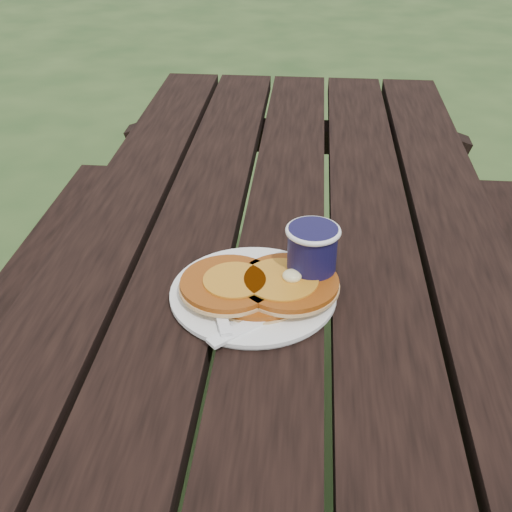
# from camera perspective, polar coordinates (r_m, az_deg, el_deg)

# --- Properties ---
(picnic_table) EXTENTS (1.36, 1.80, 0.75)m
(picnic_table) POSITION_cam_1_polar(r_m,az_deg,el_deg) (1.31, 1.95, -13.08)
(picnic_table) COLOR black
(picnic_table) RESTS_ON ground
(plate) EXTENTS (0.26, 0.26, 0.01)m
(plate) POSITION_cam_1_polar(r_m,az_deg,el_deg) (0.93, -0.25, -3.43)
(plate) COLOR white
(plate) RESTS_ON picnic_table
(pancake_stack) EXTENTS (0.23, 0.15, 0.04)m
(pancake_stack) POSITION_cam_1_polar(r_m,az_deg,el_deg) (0.91, 0.41, -2.63)
(pancake_stack) COLOR #9D4911
(pancake_stack) RESTS_ON plate
(knife) EXTENTS (0.14, 0.14, 0.00)m
(knife) POSITION_cam_1_polar(r_m,az_deg,el_deg) (0.87, 0.76, -5.49)
(knife) COLOR white
(knife) RESTS_ON plate
(fork) EXTENTS (0.08, 0.16, 0.01)m
(fork) POSITION_cam_1_polar(r_m,az_deg,el_deg) (0.88, -3.26, -4.78)
(fork) COLOR white
(fork) RESTS_ON plate
(coffee_cup) EXTENTS (0.08, 0.08, 0.10)m
(coffee_cup) POSITION_cam_1_polar(r_m,az_deg,el_deg) (0.92, 4.99, 0.13)
(coffee_cup) COLOR #121038
(coffee_cup) RESTS_ON picnic_table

